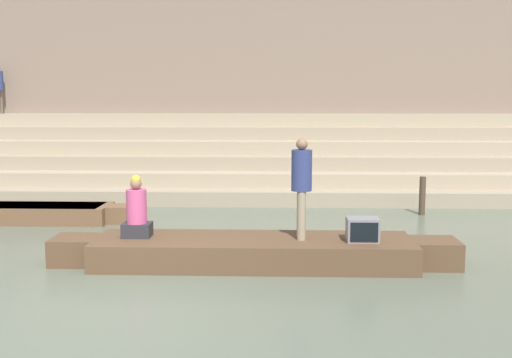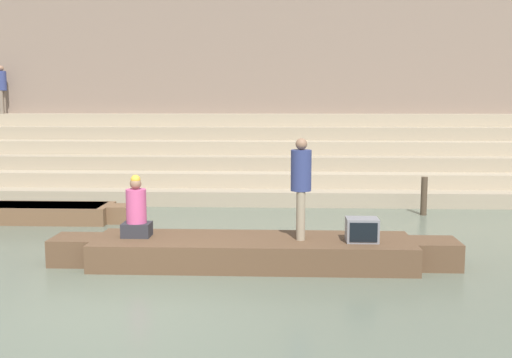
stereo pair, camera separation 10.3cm
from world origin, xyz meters
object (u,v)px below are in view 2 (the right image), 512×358
rowboat_main (253,251)px  tv_set (362,230)px  person_standing (301,181)px  person_on_steps (2,86)px  person_rowing (136,212)px  moored_boat_shore (21,212)px  mooring_post (424,196)px

rowboat_main → tv_set: size_ratio=13.11×
rowboat_main → tv_set: 1.94m
person_standing → person_on_steps: person_on_steps is taller
person_standing → tv_set: person_standing is taller
person_rowing → person_on_steps: bearing=115.2°
person_on_steps → moored_boat_shore: bearing=-82.6°
person_rowing → person_on_steps: (-6.96, 9.81, 2.46)m
tv_set → moored_boat_shore: size_ratio=0.10×
rowboat_main → person_on_steps: person_on_steps is taller
rowboat_main → tv_set: tv_set is taller
rowboat_main → mooring_post: size_ratio=7.32×
person_rowing → tv_set: person_rowing is taller
tv_set → mooring_post: (2.21, 4.96, -0.19)m
person_rowing → mooring_post: (6.18, 4.75, -0.43)m
rowboat_main → person_rowing: size_ratio=6.43×
person_rowing → rowboat_main: bearing=-11.8°
tv_set → person_on_steps: person_on_steps is taller
rowboat_main → moored_boat_shore: size_ratio=1.28×
moored_boat_shore → person_on_steps: (-3.26, 6.26, 3.16)m
mooring_post → person_rowing: bearing=-142.4°
person_standing → tv_set: bearing=-3.6°
rowboat_main → person_rowing: 2.19m
rowboat_main → person_standing: (0.84, 0.02, 1.24)m
tv_set → mooring_post: mooring_post is taller
tv_set → moored_boat_shore: tv_set is taller
rowboat_main → person_rowing: (-2.08, 0.06, 0.67)m
rowboat_main → moored_boat_shore: bearing=148.8°
rowboat_main → person_on_steps: size_ratio=4.42×
rowboat_main → moored_boat_shore: rowboat_main is taller
person_standing → tv_set: size_ratio=3.24×
mooring_post → person_on_steps: person_on_steps is taller
person_rowing → mooring_post: 7.81m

